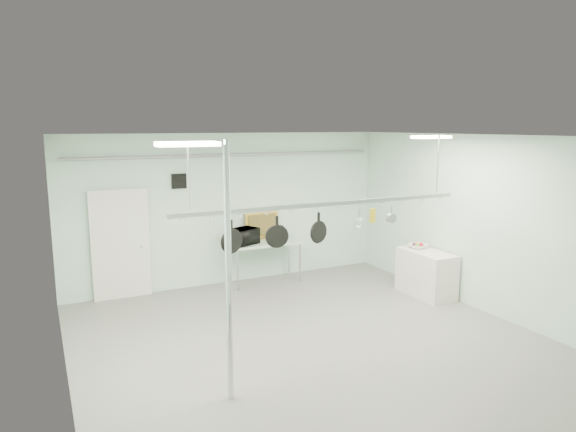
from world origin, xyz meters
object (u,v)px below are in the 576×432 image
skillet_mid (277,232)px  skillet_right (319,227)px  side_cabinet (426,273)px  microwave (243,237)px  chrome_pole (229,274)px  fruit_bowl (418,246)px  coffee_canister (274,236)px  prep_table (264,245)px  pot_rack (328,202)px  skillet_left (231,236)px

skillet_mid → skillet_right: bearing=14.6°
side_cabinet → microwave: size_ratio=1.96×
chrome_pole → fruit_bowl: (4.86, 2.29, -0.66)m
coffee_canister → chrome_pole: bearing=-121.1°
chrome_pole → coffee_canister: size_ratio=18.06×
chrome_pole → prep_table: 4.85m
side_cabinet → pot_rack: (-2.95, -1.10, 1.78)m
microwave → fruit_bowl: 3.59m
pot_rack → skillet_mid: 0.92m
prep_table → microwave: size_ratio=2.61×
chrome_pole → skillet_mid: (1.06, 0.90, 0.25)m
fruit_bowl → skillet_right: bearing=-156.0°
skillet_right → coffee_canister: bearing=58.9°
microwave → skillet_mid: 3.42m
prep_table → skillet_mid: bearing=-110.6°
chrome_pole → side_cabinet: chrome_pole is taller
pot_rack → skillet_right: pot_rack is taller
prep_table → side_cabinet: 3.39m
skillet_left → pot_rack: bearing=-13.5°
prep_table → chrome_pole: bearing=-118.7°
microwave → skillet_left: 3.63m
microwave → skillet_right: bearing=67.1°
pot_rack → microwave: pot_rack is taller
side_cabinet → fruit_bowl: (0.01, 0.29, 0.49)m
chrome_pole → fruit_bowl: size_ratio=9.05×
chrome_pole → microwave: (1.79, 4.15, -0.53)m
prep_table → pot_rack: pot_rack is taller
microwave → coffee_canister: microwave is taller
prep_table → coffee_canister: (0.25, 0.03, 0.16)m
pot_rack → skillet_right: (-0.15, 0.00, -0.37)m
chrome_pole → side_cabinet: size_ratio=2.67×
chrome_pole → prep_table: size_ratio=2.00×
skillet_left → microwave: bearing=52.9°
chrome_pole → skillet_left: chrome_pole is taller
chrome_pole → fruit_bowl: bearing=25.2°
side_cabinet → skillet_right: 3.58m
coffee_canister → microwave: bearing=-173.9°
side_cabinet → skillet_left: size_ratio=2.59×
prep_table → side_cabinet: size_ratio=1.33×
microwave → skillet_mid: bearing=55.2°
prep_table → fruit_bowl: (2.56, -1.91, 0.11)m
coffee_canister → skillet_right: bearing=-103.5°
fruit_bowl → skillet_left: bearing=-162.8°
skillet_left → side_cabinet: bearing=0.3°
pot_rack → skillet_right: 0.40m
microwave → skillet_right: (-0.05, -3.25, 0.78)m
prep_table → skillet_right: skillet_right is taller
prep_table → skillet_left: bearing=-120.3°
prep_table → skillet_right: size_ratio=3.53×
chrome_pole → prep_table: chrome_pole is taller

